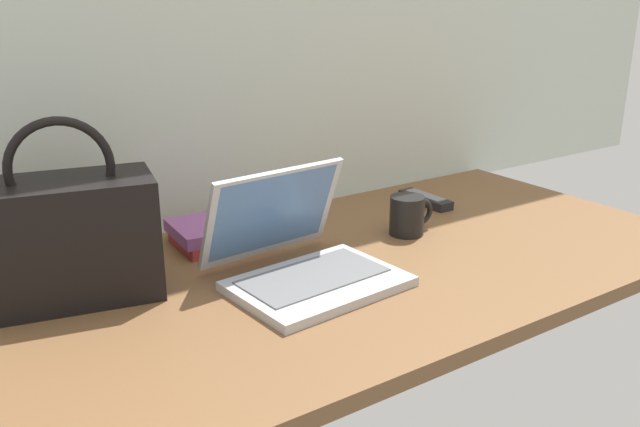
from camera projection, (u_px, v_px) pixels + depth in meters
The scene contains 6 objects.
desk at pixel (340, 272), 1.36m from camera, with size 1.60×0.76×0.03m.
laptop at pixel (302, 258), 1.28m from camera, with size 0.33×0.32×0.21m.
coffee_mug at pixel (408, 215), 1.52m from camera, with size 0.12×0.08×0.09m.
remote_control_near at pixel (425, 199), 1.74m from camera, with size 0.05×0.16×0.02m.
handbag at pixel (69, 237), 1.18m from camera, with size 0.33×0.22×0.33m.
book_stack at pixel (220, 232), 1.47m from camera, with size 0.21×0.17×0.05m.
Camera 1 is at (-0.73, -1.01, 0.56)m, focal length 37.61 mm.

